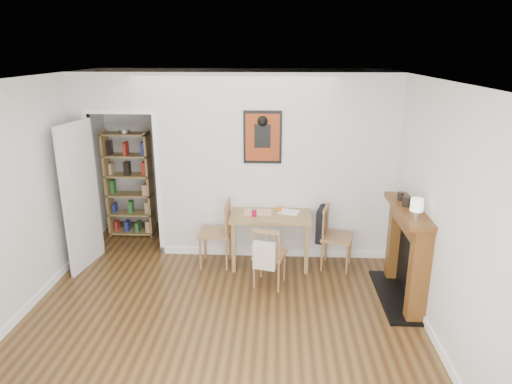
# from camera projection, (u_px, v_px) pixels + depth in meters

# --- Properties ---
(ground) EXTENTS (5.20, 5.20, 0.00)m
(ground) POSITION_uv_depth(u_px,v_px,m) (224.00, 303.00, 5.42)
(ground) COLOR brown
(ground) RESTS_ON ground
(room_shell) EXTENTS (5.20, 5.20, 5.20)m
(room_shell) POSITION_uv_depth(u_px,v_px,m) (241.00, 169.00, 6.31)
(room_shell) COLOR silver
(room_shell) RESTS_ON ground
(dining_table) EXTENTS (1.09, 0.69, 0.74)m
(dining_table) POSITION_uv_depth(u_px,v_px,m) (271.00, 220.00, 6.25)
(dining_table) COLOR #997A47
(dining_table) RESTS_ON ground
(chair_left) EXTENTS (0.48, 0.48, 0.93)m
(chair_left) POSITION_uv_depth(u_px,v_px,m) (215.00, 233.00, 6.27)
(chair_left) COLOR #946945
(chair_left) RESTS_ON ground
(chair_right) EXTENTS (0.58, 0.54, 0.88)m
(chair_right) POSITION_uv_depth(u_px,v_px,m) (336.00, 237.00, 6.19)
(chair_right) COLOR #946945
(chair_right) RESTS_ON ground
(chair_front) EXTENTS (0.49, 0.53, 0.82)m
(chair_front) POSITION_uv_depth(u_px,v_px,m) (269.00, 255.00, 5.73)
(chair_front) COLOR #946945
(chair_front) RESTS_ON ground
(bookshelf) EXTENTS (0.71, 0.28, 1.68)m
(bookshelf) POSITION_uv_depth(u_px,v_px,m) (129.00, 185.00, 7.22)
(bookshelf) COLOR #997A47
(bookshelf) RESTS_ON ground
(fireplace) EXTENTS (0.45, 1.25, 1.16)m
(fireplace) POSITION_uv_depth(u_px,v_px,m) (408.00, 251.00, 5.37)
(fireplace) COLOR brown
(fireplace) RESTS_ON ground
(red_glass) EXTENTS (0.07, 0.07, 0.09)m
(red_glass) POSITION_uv_depth(u_px,v_px,m) (254.00, 213.00, 6.11)
(red_glass) COLOR maroon
(red_glass) RESTS_ON dining_table
(orange_fruit) EXTENTS (0.08, 0.08, 0.08)m
(orange_fruit) POSITION_uv_depth(u_px,v_px,m) (279.00, 209.00, 6.27)
(orange_fruit) COLOR #D7550B
(orange_fruit) RESTS_ON dining_table
(placemat) EXTENTS (0.38, 0.28, 0.00)m
(placemat) POSITION_uv_depth(u_px,v_px,m) (258.00, 212.00, 6.26)
(placemat) COLOR beige
(placemat) RESTS_ON dining_table
(notebook) EXTENTS (0.32, 0.27, 0.01)m
(notebook) POSITION_uv_depth(u_px,v_px,m) (289.00, 212.00, 6.26)
(notebook) COLOR white
(notebook) RESTS_ON dining_table
(mantel_lamp) EXTENTS (0.14, 0.14, 0.22)m
(mantel_lamp) POSITION_uv_depth(u_px,v_px,m) (417.00, 206.00, 4.85)
(mantel_lamp) COLOR silver
(mantel_lamp) RESTS_ON fireplace
(ceramic_jar_a) EXTENTS (0.09, 0.09, 0.11)m
(ceramic_jar_a) POSITION_uv_depth(u_px,v_px,m) (406.00, 201.00, 5.24)
(ceramic_jar_a) COLOR black
(ceramic_jar_a) RESTS_ON fireplace
(ceramic_jar_b) EXTENTS (0.08, 0.08, 0.10)m
(ceramic_jar_b) POSITION_uv_depth(u_px,v_px,m) (401.00, 196.00, 5.45)
(ceramic_jar_b) COLOR black
(ceramic_jar_b) RESTS_ON fireplace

